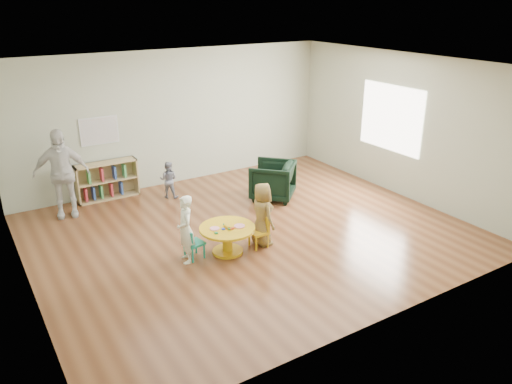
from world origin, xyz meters
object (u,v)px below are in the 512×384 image
kid_chair_right (261,231)px  adult_caretaker (61,173)px  armchair (273,180)px  child_left (186,229)px  child_right (262,214)px  bookshelf (106,180)px  activity_table (227,235)px  toddler (169,180)px  kid_chair_left (192,243)px

kid_chair_right → adult_caretaker: 3.80m
armchair → child_left: bearing=-14.3°
kid_chair_right → child_right: size_ratio=0.48×
bookshelf → adult_caretaker: 1.10m
activity_table → kid_chair_right: (0.56, -0.09, -0.03)m
child_left → toddler: (0.78, 2.55, -0.16)m
toddler → armchair: bearing=-175.0°
kid_chair_right → child_left: bearing=82.6°
adult_caretaker → activity_table: bearing=-44.4°
activity_table → kid_chair_right: kid_chair_right is taller
child_left → adult_caretaker: 2.98m
kid_chair_right → child_left: size_ratio=0.48×
child_right → adult_caretaker: size_ratio=0.64×
bookshelf → toddler: same height
activity_table → armchair: size_ratio=1.06×
bookshelf → armchair: (2.79, -1.77, 0.01)m
kid_chair_left → toddler: size_ratio=0.67×
armchair → adult_caretaker: 3.94m
kid_chair_right → activity_table: bearing=81.9°
kid_chair_right → bookshelf: bearing=24.9°
bookshelf → child_left: size_ratio=1.13×
child_right → activity_table: bearing=87.6°
activity_table → child_left: 0.70m
adult_caretaker → child_right: bearing=-36.8°
toddler → adult_caretaker: 2.01m
kid_chair_right → adult_caretaker: size_ratio=0.31×
armchair → adult_caretaker: adult_caretaker is taller
armchair → child_left: (-2.52, -1.43, 0.16)m
kid_chair_left → child_left: bearing=-88.2°
toddler → adult_caretaker: size_ratio=0.46×
child_left → bookshelf: bearing=-161.8°
kid_chair_left → bookshelf: 3.19m
kid_chair_right → child_left: (-1.21, 0.18, 0.26)m
kid_chair_left → armchair: bearing=110.6°
armchair → child_right: size_ratio=0.78×
kid_chair_left → bookshelf: (-0.37, 3.17, 0.10)m
armchair → child_left: 2.90m
child_right → adult_caretaker: 3.77m
kid_chair_left → kid_chair_right: 1.13m
kid_chair_left → adult_caretaker: size_ratio=0.31×
kid_chair_right → toddler: size_ratio=0.68×
child_left → child_right: bearing=97.4°
bookshelf → adult_caretaker: size_ratio=0.73×
armchair → toddler: (-1.74, 1.13, 0.00)m
toddler → kid_chair_right: bearing=136.9°
activity_table → toddler: bearing=87.2°
kid_chair_left → toddler: bearing=155.3°
activity_table → adult_caretaker: adult_caretaker is taller
adult_caretaker → kid_chair_left: bearing=-52.2°
adult_caretaker → armchair: bearing=-6.8°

